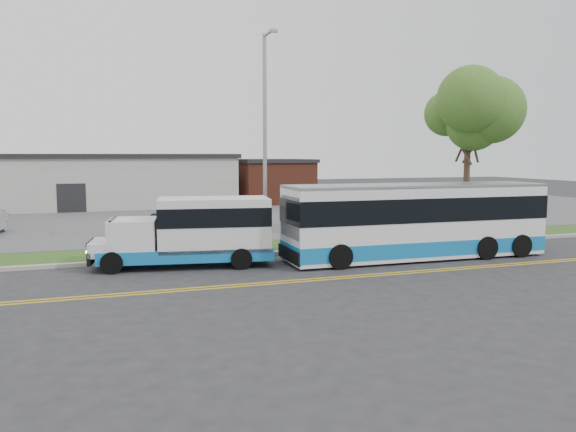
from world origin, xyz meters
name	(u,v)px	position (x,y,z in m)	size (l,w,h in m)	color
ground	(213,264)	(0.00, 0.00, 0.00)	(140.00, 140.00, 0.00)	#28282B
lane_line_north	(236,285)	(0.00, -3.85, 0.01)	(70.00, 0.12, 0.01)	gold
lane_line_south	(238,287)	(0.00, -4.15, 0.01)	(70.00, 0.12, 0.01)	gold
curb	(208,257)	(0.00, 1.10, 0.07)	(80.00, 0.30, 0.15)	#9E9B93
verge	(200,251)	(0.00, 2.90, 0.05)	(80.00, 3.30, 0.10)	#354E1A
parking_lot	(164,217)	(0.00, 17.00, 0.05)	(80.00, 25.00, 0.10)	#4C4C4F
commercial_building	(73,181)	(-6.00, 27.00, 2.18)	(25.40, 10.40, 4.35)	#9E9E99
brick_wing	(272,181)	(10.50, 26.00, 1.96)	(6.30, 7.30, 3.90)	brown
tree_east	(469,117)	(14.00, 3.00, 6.20)	(5.20, 5.20, 8.33)	#372A1E
streetlight_near	(265,133)	(3.00, 2.73, 5.23)	(0.35, 1.53, 9.50)	gray
shuttle_bus	(196,230)	(-0.66, -0.18, 1.40)	(7.09, 3.22, 2.63)	#106CB2
transit_bus	(416,221)	(8.23, -1.51, 1.56)	(11.16, 2.86, 3.08)	silver
pedestrian	(154,235)	(-2.09, 1.90, 1.00)	(0.65, 0.43, 1.79)	black
grocery_bag_left	(147,254)	(-2.39, 1.65, 0.26)	(0.32, 0.32, 0.32)	white
grocery_bag_right	(161,251)	(-1.79, 2.15, 0.26)	(0.32, 0.32, 0.32)	white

